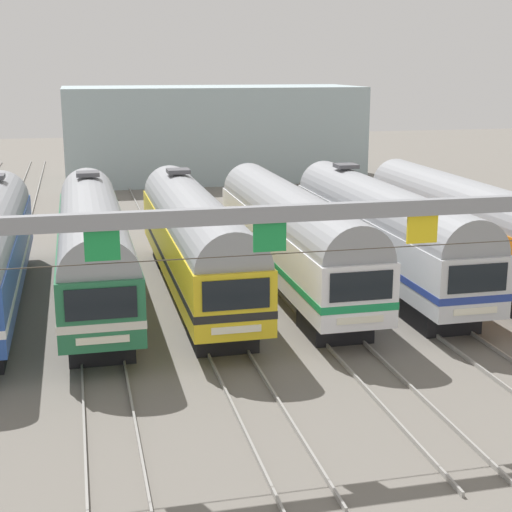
% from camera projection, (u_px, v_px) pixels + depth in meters
% --- Properties ---
extents(ground_plane, '(160.00, 160.00, 0.00)m').
position_uv_depth(ground_plane, '(196.00, 295.00, 34.70)').
color(ground_plane, slate).
extents(track_bed, '(27.88, 70.00, 0.15)m').
position_uv_depth(track_bed, '(156.00, 221.00, 50.74)').
color(track_bed, gray).
rests_on(track_bed, ground).
extents(commuter_train_green, '(2.88, 18.06, 5.05)m').
position_uv_depth(commuter_train_green, '(93.00, 242.00, 33.07)').
color(commuter_train_green, '#236B42').
rests_on(commuter_train_green, ground).
extents(commuter_train_yellow, '(2.88, 18.06, 5.05)m').
position_uv_depth(commuter_train_yellow, '(195.00, 237.00, 34.05)').
color(commuter_train_yellow, gold).
rests_on(commuter_train_yellow, ground).
extents(commuter_train_white, '(2.88, 18.06, 4.77)m').
position_uv_depth(commuter_train_white, '(291.00, 232.00, 35.01)').
color(commuter_train_white, white).
rests_on(commuter_train_white, ground).
extents(commuter_train_silver, '(2.88, 18.06, 5.05)m').
position_uv_depth(commuter_train_silver, '(381.00, 228.00, 35.99)').
color(commuter_train_silver, silver).
rests_on(commuter_train_silver, ground).
extents(commuter_train_orange, '(2.88, 18.06, 4.77)m').
position_uv_depth(commuter_train_orange, '(467.00, 223.00, 36.96)').
color(commuter_train_orange, orange).
rests_on(commuter_train_orange, ground).
extents(catenary_gantry, '(31.61, 0.44, 6.97)m').
position_uv_depth(catenary_gantry, '(270.00, 243.00, 20.62)').
color(catenary_gantry, gray).
rests_on(catenary_gantry, ground).
extents(maintenance_building, '(25.95, 10.00, 8.18)m').
position_uv_depth(maintenance_building, '(213.00, 133.00, 69.20)').
color(maintenance_building, '#9EB2B7').
rests_on(maintenance_building, ground).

